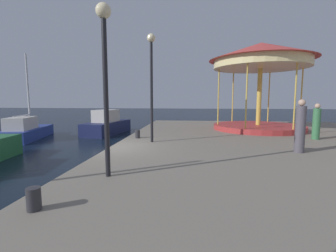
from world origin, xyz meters
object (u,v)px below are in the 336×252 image
(carousel, at_px, (261,65))
(person_by_the_water, at_px, (300,128))
(person_near_carousel, at_px, (316,123))
(sailboat_blue, at_px, (26,131))
(lamp_post_mid_promenade, at_px, (105,60))
(bollard_north, at_px, (138,134))
(motorboat_navy, at_px, (107,125))
(bollard_center, at_px, (34,199))
(lamp_post_far_end, at_px, (151,70))

(carousel, relative_size, person_by_the_water, 3.31)
(carousel, height_order, person_near_carousel, carousel)
(sailboat_blue, height_order, person_near_carousel, sailboat_blue)
(lamp_post_mid_promenade, distance_m, person_by_the_water, 7.04)
(lamp_post_mid_promenade, relative_size, bollard_north, 10.31)
(motorboat_navy, height_order, lamp_post_mid_promenade, lamp_post_mid_promenade)
(motorboat_navy, height_order, bollard_north, motorboat_navy)
(carousel, xyz_separation_m, bollard_center, (-6.86, -11.67, -3.79))
(carousel, bearing_deg, sailboat_blue, -177.65)
(lamp_post_mid_promenade, xyz_separation_m, person_near_carousel, (7.97, 6.30, -2.03))
(bollard_center, xyz_separation_m, person_near_carousel, (8.60, 8.18, 0.60))
(lamp_post_mid_promenade, xyz_separation_m, lamp_post_far_end, (0.28, 4.78, 0.34))
(person_by_the_water, bearing_deg, lamp_post_far_end, 165.13)
(lamp_post_far_end, bearing_deg, sailboat_blue, 155.13)
(carousel, distance_m, person_near_carousel, 5.04)
(lamp_post_far_end, bearing_deg, person_by_the_water, -14.87)
(sailboat_blue, height_order, motorboat_navy, sailboat_blue)
(motorboat_navy, bearing_deg, person_by_the_water, -40.37)
(carousel, xyz_separation_m, person_by_the_water, (-0.30, -6.51, -3.09))
(lamp_post_far_end, xyz_separation_m, person_near_carousel, (7.69, 1.52, -2.38))
(sailboat_blue, xyz_separation_m, carousel, (15.40, 0.63, 4.20))
(person_by_the_water, bearing_deg, sailboat_blue, 158.72)
(motorboat_navy, relative_size, bollard_north, 12.69)
(motorboat_navy, distance_m, carousel, 11.84)
(sailboat_blue, height_order, bollard_center, sailboat_blue)
(lamp_post_far_end, distance_m, bollard_north, 3.26)
(bollard_north, height_order, person_near_carousel, person_near_carousel)
(sailboat_blue, distance_m, motorboat_navy, 5.50)
(carousel, distance_m, bollard_north, 8.80)
(person_near_carousel, bearing_deg, lamp_post_far_end, -168.81)
(lamp_post_mid_promenade, height_order, person_near_carousel, lamp_post_mid_promenade)
(carousel, bearing_deg, motorboat_navy, 167.28)
(lamp_post_mid_promenade, height_order, bollard_north, lamp_post_mid_promenade)
(bollard_center, bearing_deg, lamp_post_far_end, 82.22)
(motorboat_navy, height_order, bollard_center, motorboat_navy)
(sailboat_blue, bearing_deg, bollard_north, -21.71)
(sailboat_blue, relative_size, lamp_post_far_end, 1.24)
(lamp_post_far_end, bearing_deg, bollard_center, -97.78)
(sailboat_blue, distance_m, bollard_center, 13.96)
(sailboat_blue, xyz_separation_m, lamp_post_mid_promenade, (9.17, -9.16, 3.05))
(sailboat_blue, bearing_deg, lamp_post_mid_promenade, -44.95)
(sailboat_blue, relative_size, carousel, 0.92)
(lamp_post_mid_promenade, relative_size, bollard_center, 10.31)
(motorboat_navy, xyz_separation_m, lamp_post_mid_promenade, (4.61, -12.24, 2.93))
(bollard_north, bearing_deg, sailboat_blue, 158.29)
(carousel, bearing_deg, bollard_center, -120.44)
(motorboat_navy, bearing_deg, carousel, -12.72)
(lamp_post_mid_promenade, bearing_deg, bollard_center, -108.58)
(person_near_carousel, bearing_deg, sailboat_blue, 170.52)
(bollard_center, bearing_deg, sailboat_blue, 127.74)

